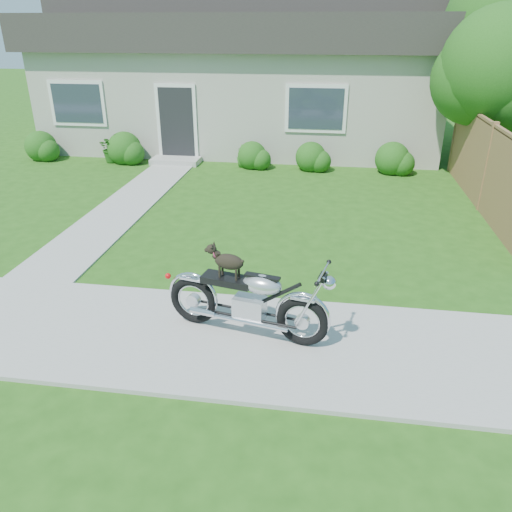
{
  "coord_description": "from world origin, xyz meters",
  "views": [
    {
      "loc": [
        2.98,
        -5.29,
        3.71
      ],
      "look_at": [
        2.03,
        1.0,
        0.75
      ],
      "focal_mm": 35.0,
      "sensor_mm": 36.0,
      "label": 1
    }
  ],
  "objects": [
    {
      "name": "potted_plant_left",
      "position": [
        -3.4,
        8.55,
        0.43
      ],
      "size": [
        0.97,
        1.01,
        0.86
      ],
      "primitive_type": "imported",
      "rotation": [
        0.0,
        0.0,
        1.04
      ],
      "color": "#1F5115",
      "rests_on": "ground"
    },
    {
      "name": "motorcycle_with_dog",
      "position": [
        2.07,
        0.12,
        0.56
      ],
      "size": [
        2.2,
        0.77,
        1.19
      ],
      "rotation": [
        0.0,
        0.0,
        -0.21
      ],
      "color": "black",
      "rests_on": "sidewalk"
    },
    {
      "name": "sidewalk",
      "position": [
        0.0,
        0.0,
        0.02
      ],
      "size": [
        24.0,
        2.2,
        0.04
      ],
      "primitive_type": "cube",
      "color": "#9E9B93",
      "rests_on": "ground"
    },
    {
      "name": "house",
      "position": [
        -0.0,
        11.99,
        2.16
      ],
      "size": [
        12.6,
        7.03,
        4.5
      ],
      "color": "beige",
      "rests_on": "ground"
    },
    {
      "name": "fence",
      "position": [
        6.3,
        5.75,
        0.94
      ],
      "size": [
        0.12,
        6.62,
        1.9
      ],
      "color": "#935F42",
      "rests_on": "ground"
    },
    {
      "name": "potted_plant_right",
      "position": [
        0.54,
        8.55,
        0.35
      ],
      "size": [
        0.49,
        0.49,
        0.7
      ],
      "primitive_type": "imported",
      "rotation": [
        0.0,
        0.0,
        5.0
      ],
      "color": "#2B6B1D",
      "rests_on": "ground"
    },
    {
      "name": "shrub_row",
      "position": [
        -0.45,
        8.5,
        0.39
      ],
      "size": [
        11.19,
        0.98,
        0.98
      ],
      "color": "#205316",
      "rests_on": "ground"
    },
    {
      "name": "walkway",
      "position": [
        -1.5,
        5.0,
        0.01
      ],
      "size": [
        1.2,
        8.0,
        0.03
      ],
      "primitive_type": "cube",
      "color": "#9E9B93",
      "rests_on": "ground"
    },
    {
      "name": "tree_near",
      "position": [
        6.88,
        7.77,
        2.7
      ],
      "size": [
        2.78,
        2.74,
        4.21
      ],
      "color": "#3D2B1C",
      "rests_on": "ground"
    },
    {
      "name": "ground",
      "position": [
        0.0,
        0.0,
        0.0
      ],
      "size": [
        80.0,
        80.0,
        0.0
      ],
      "primitive_type": "plane",
      "color": "#235114",
      "rests_on": "ground"
    }
  ]
}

